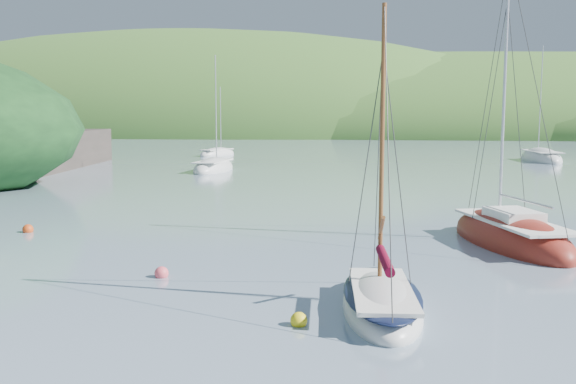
% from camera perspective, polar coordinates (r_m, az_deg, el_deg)
% --- Properties ---
extents(ground, '(700.00, 700.00, 0.00)m').
position_cam_1_polar(ground, '(17.26, -8.86, -10.18)').
color(ground, slate).
rests_on(ground, ground).
extents(shoreline_hills, '(690.00, 135.00, 56.00)m').
position_cam_1_polar(shoreline_hills, '(188.68, 5.64, 5.29)').
color(shoreline_hills, '#336928').
rests_on(shoreline_hills, ground).
extents(daysailer_white, '(2.66, 5.70, 8.45)m').
position_cam_1_polar(daysailer_white, '(16.98, 8.32, -9.75)').
color(daysailer_white, silver).
rests_on(daysailer_white, ground).
extents(sloop_red, '(5.23, 8.59, 12.03)m').
position_cam_1_polar(sloop_red, '(26.56, 19.16, -3.96)').
color(sloop_red, maroon).
rests_on(sloop_red, ground).
extents(distant_sloop_a, '(2.86, 7.96, 11.34)m').
position_cam_1_polar(distant_sloop_a, '(58.38, -6.63, 2.05)').
color(distant_sloop_a, silver).
rests_on(distant_sloop_a, ground).
extents(distant_sloop_b, '(4.28, 9.87, 13.69)m').
position_cam_1_polar(distant_sloop_b, '(75.65, 21.57, 2.73)').
color(distant_sloop_b, silver).
rests_on(distant_sloop_b, ground).
extents(distant_sloop_c, '(4.29, 6.90, 9.29)m').
position_cam_1_polar(distant_sloop_c, '(80.82, -6.30, 3.36)').
color(distant_sloop_c, silver).
rests_on(distant_sloop_c, ground).
extents(mooring_buoys, '(22.39, 10.56, 0.46)m').
position_cam_1_polar(mooring_buoys, '(22.27, -4.28, -5.91)').
color(mooring_buoys, yellow).
rests_on(mooring_buoys, ground).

